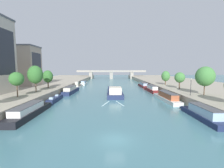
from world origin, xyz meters
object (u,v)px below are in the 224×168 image
at_px(moored_boat_left_gap_after, 55,99).
at_px(moored_boat_right_second, 152,89).
at_px(tree_right_second, 180,78).
at_px(moored_boat_left_midway, 78,86).
at_px(tree_left_by_lamp, 48,77).
at_px(moored_boat_left_near, 84,83).
at_px(tree_right_nearest, 205,76).
at_px(bridge_far, 111,73).
at_px(moored_boat_right_midway, 203,114).
at_px(tree_left_midway, 35,75).
at_px(tree_right_distant, 166,76).
at_px(lamppost_right_bank, 191,86).
at_px(tree_left_far, 17,79).
at_px(moored_boat_left_end, 30,111).
at_px(moored_boat_right_upstream, 167,97).
at_px(moored_boat_left_lone, 71,90).
at_px(moored_boat_right_lone, 143,85).
at_px(barge_midriver, 115,91).

bearing_deg(moored_boat_left_gap_after, moored_boat_right_second, 28.18).
bearing_deg(tree_right_second, moored_boat_left_midway, 151.42).
bearing_deg(tree_left_by_lamp, moored_boat_left_near, 78.33).
xyz_separation_m(tree_right_nearest, bridge_far, (-23.34, 95.27, -2.38)).
bearing_deg(moored_boat_right_midway, tree_left_midway, 155.64).
distance_m(moored_boat_right_midway, tree_left_by_lamp, 47.55).
relative_size(moored_boat_left_near, tree_left_midway, 1.61).
bearing_deg(tree_left_by_lamp, tree_right_distant, 12.30).
bearing_deg(moored_boat_left_gap_after, tree_left_by_lamp, 119.40).
bearing_deg(lamppost_right_bank, tree_right_nearest, 4.49).
distance_m(moored_boat_left_midway, tree_left_far, 36.91).
height_order(moored_boat_left_end, moored_boat_left_midway, moored_boat_left_midway).
height_order(moored_boat_left_end, moored_boat_right_midway, moored_boat_right_midway).
bearing_deg(moored_boat_left_near, tree_left_midway, -98.67).
bearing_deg(moored_boat_right_upstream, tree_right_nearest, -28.02).
height_order(moored_boat_right_upstream, tree_left_by_lamp, tree_left_by_lamp).
bearing_deg(moored_boat_right_second, moored_boat_left_end, -136.02).
height_order(moored_boat_left_lone, moored_boat_left_midway, moored_boat_left_midway).
xyz_separation_m(moored_boat_left_end, moored_boat_right_second, (31.69, 30.58, 0.09)).
height_order(moored_boat_left_midway, tree_right_second, tree_right_second).
relative_size(tree_left_far, bridge_far, 0.10).
height_order(moored_boat_right_lone, tree_left_far, tree_left_far).
xyz_separation_m(tree_left_midway, lamppost_right_bank, (42.01, -6.12, -2.66)).
distance_m(moored_boat_left_lone, tree_left_by_lamp, 9.34).
xyz_separation_m(tree_left_far, lamppost_right_bank, (42.43, 2.06, -1.97)).
bearing_deg(lamppost_right_bank, tree_left_far, -177.22).
distance_m(moored_boat_left_midway, tree_right_distant, 39.42).
bearing_deg(barge_midriver, tree_left_far, -141.74).
bearing_deg(lamppost_right_bank, tree_right_distant, 83.87).
bearing_deg(tree_right_second, moored_boat_right_midway, -104.95).
bearing_deg(moored_boat_left_near, moored_boat_left_gap_after, -90.46).
height_order(moored_boat_right_second, lamppost_right_bank, lamppost_right_bank).
distance_m(tree_left_far, tree_left_midway, 8.22).
distance_m(moored_boat_left_end, moored_boat_left_gap_after, 13.58).
relative_size(barge_midriver, bridge_far, 0.41).
relative_size(tree_right_second, tree_right_distant, 0.96).
distance_m(moored_boat_left_end, moored_boat_right_second, 44.04).
relative_size(moored_boat_right_second, tree_left_far, 2.15).
relative_size(barge_midriver, moored_boat_right_lone, 1.87).
relative_size(moored_boat_left_near, tree_left_far, 2.06).
distance_m(moored_boat_right_second, tree_right_nearest, 23.15).
height_order(tree_left_by_lamp, lamppost_right_bank, tree_left_by_lamp).
xyz_separation_m(moored_boat_right_lone, tree_right_distant, (6.93, -10.97, 4.98)).
height_order(tree_left_far, tree_left_by_lamp, tree_left_by_lamp).
xyz_separation_m(tree_right_distant, bridge_far, (-22.43, 70.08, -1.18)).
bearing_deg(tree_right_nearest, bridge_far, 103.77).
distance_m(moored_boat_right_midway, tree_right_second, 25.47).
relative_size(barge_midriver, lamppost_right_bank, 5.78).
xyz_separation_m(lamppost_right_bank, bridge_far, (-19.70, 95.55, 0.06)).
xyz_separation_m(tree_right_nearest, tree_right_distant, (-0.91, 25.19, -1.20)).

